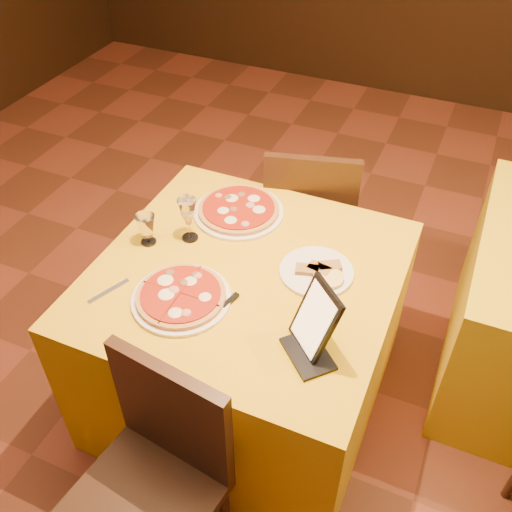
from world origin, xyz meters
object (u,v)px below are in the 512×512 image
at_px(main_table, 247,337).
at_px(chair_main_far, 310,216).
at_px(wine_glass, 188,219).
at_px(chair_main_near, 142,502).
at_px(water_glass, 147,229).
at_px(tablet, 315,319).
at_px(pizza_far, 239,211).
at_px(pizza_near, 181,297).

height_order(main_table, chair_main_far, chair_main_far).
bearing_deg(wine_glass, chair_main_near, -72.35).
height_order(water_glass, tablet, tablet).
height_order(chair_main_near, chair_main_far, same).
bearing_deg(tablet, wine_glass, -163.29).
height_order(chair_main_far, pizza_far, chair_main_far).
height_order(chair_main_far, tablet, tablet).
bearing_deg(wine_glass, water_glass, -147.43).
bearing_deg(wine_glass, main_table, -17.37).
distance_m(pizza_near, tablet, 0.50).
bearing_deg(pizza_near, wine_glass, 113.14).
bearing_deg(main_table, water_glass, 179.97).
distance_m(wine_glass, water_glass, 0.17).
bearing_deg(pizza_near, chair_main_far, 81.65).
bearing_deg(main_table, wine_glass, 162.63).
bearing_deg(tablet, chair_main_near, -77.53).
bearing_deg(chair_main_far, pizza_far, 55.44).
bearing_deg(water_glass, main_table, -0.03).
bearing_deg(pizza_far, tablet, -46.32).
distance_m(chair_main_far, tablet, 1.14).
relative_size(pizza_near, tablet, 1.44).
relative_size(chair_main_near, tablet, 3.73).
bearing_deg(pizza_far, water_glass, -128.51).
xyz_separation_m(chair_main_near, water_glass, (-0.42, 0.79, 0.36)).
bearing_deg(pizza_far, wine_glass, -116.20).
xyz_separation_m(pizza_near, water_glass, (-0.27, 0.22, 0.05)).
bearing_deg(chair_main_near, tablet, 66.92).
distance_m(main_table, wine_glass, 0.55).
xyz_separation_m(main_table, water_glass, (-0.42, 0.00, 0.44)).
xyz_separation_m(water_glass, tablet, (0.76, -0.23, 0.06)).
height_order(wine_glass, tablet, tablet).
xyz_separation_m(main_table, chair_main_near, (0.00, -0.79, 0.08)).
xyz_separation_m(pizza_near, wine_glass, (-0.13, 0.31, 0.08)).
height_order(chair_main_far, wine_glass, wine_glass).
height_order(pizza_near, water_glass, water_glass).
xyz_separation_m(wine_glass, water_glass, (-0.14, -0.09, -0.03)).
distance_m(chair_main_far, pizza_far, 0.59).
height_order(chair_main_far, water_glass, chair_main_far).
xyz_separation_m(chair_main_far, pizza_far, (-0.17, -0.47, 0.31)).
distance_m(pizza_far, water_glass, 0.40).
xyz_separation_m(chair_main_far, pizza_near, (-0.15, -1.00, 0.31)).
bearing_deg(pizza_near, water_glass, 140.30).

